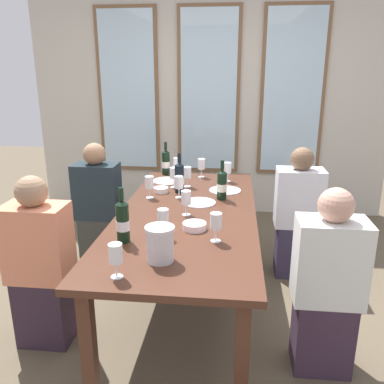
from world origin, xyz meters
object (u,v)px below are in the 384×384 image
wine_glass_1 (163,218)px  seated_person_2 (98,209)px  wine_bottle_2 (166,162)px  tasting_bowl_1 (161,190)px  dining_table (188,220)px  wine_glass_10 (174,174)px  tasting_bowl_0 (194,226)px  metal_pitcher (160,244)px  seated_person_1 (327,288)px  wine_glass_0 (187,198)px  wine_bottle_0 (222,185)px  wine_glass_3 (177,164)px  wine_glass_4 (187,173)px  wine_glass_8 (201,164)px  seated_person_0 (41,267)px  wine_glass_5 (149,183)px  wine_glass_7 (179,183)px  wine_bottle_3 (179,178)px  wine_glass_9 (216,222)px  wine_bottle_1 (123,221)px  seated_person_3 (298,216)px  wine_glass_6 (228,169)px  white_plate_1 (225,190)px  white_plate_0 (199,203)px  white_plate_2 (168,181)px

wine_glass_1 → seated_person_2: 1.32m
wine_bottle_2 → tasting_bowl_1: (0.06, -0.59, -0.10)m
dining_table → wine_glass_10: bearing=107.8°
tasting_bowl_0 → tasting_bowl_1: bearing=115.0°
metal_pitcher → seated_person_1: bearing=11.6°
tasting_bowl_1 → wine_bottle_2: bearing=95.7°
wine_glass_0 → wine_bottle_0: bearing=59.4°
wine_glass_1 → wine_glass_3: (-0.12, 1.42, 0.00)m
wine_glass_4 → wine_glass_8: size_ratio=1.00×
seated_person_0 → seated_person_1: (1.72, -0.06, 0.00)m
tasting_bowl_0 → seated_person_0: bearing=-168.4°
wine_bottle_0 → wine_glass_8: size_ratio=1.76×
wine_glass_5 → dining_table: bearing=-39.3°
wine_glass_7 → tasting_bowl_0: bearing=-73.6°
wine_bottle_3 → wine_glass_10: size_ratio=1.86×
wine_glass_1 → wine_glass_5: 0.77m
wine_glass_5 → wine_glass_10: same height
wine_glass_5 → wine_glass_7: bearing=7.0°
wine_glass_9 → wine_bottle_1: bearing=-173.3°
wine_bottle_3 → dining_table: bearing=-75.0°
seated_person_3 → wine_glass_1: bearing=-133.0°
tasting_bowl_0 → seated_person_1: 0.85m
dining_table → wine_glass_6: size_ratio=12.75×
wine_bottle_2 → seated_person_3: (1.18, -0.46, -0.33)m
wine_glass_3 → wine_glass_6: bearing=-16.7°
metal_pitcher → seated_person_2: seated_person_2 is taller
metal_pitcher → wine_glass_8: 1.71m
white_plate_1 → seated_person_3: bearing=3.5°
wine_bottle_3 → wine_glass_10: (-0.07, 0.13, -0.01)m
wine_bottle_0 → seated_person_0: bearing=-142.8°
wine_glass_3 → seated_person_2: size_ratio=0.16×
tasting_bowl_1 → wine_glass_1: size_ratio=0.69×
wine_glass_8 → wine_bottle_3: bearing=-105.3°
seated_person_0 → seated_person_2: same height
wine_bottle_2 → wine_glass_4: 0.48m
white_plate_0 → wine_glass_10: bearing=122.5°
dining_table → white_plate_2: (-0.27, 0.76, 0.08)m
wine_glass_4 → seated_person_2: size_ratio=0.16×
wine_glass_9 → seated_person_2: bearing=135.5°
wine_glass_6 → wine_glass_9: size_ratio=1.00×
seated_person_0 → seated_person_2: 1.09m
seated_person_1 → wine_glass_7: bearing=137.4°
dining_table → wine_bottle_3: (-0.12, 0.44, 0.20)m
tasting_bowl_1 → wine_glass_0: (0.27, -0.50, 0.10)m
wine_glass_6 → seated_person_0: (-1.12, -1.33, -0.33)m
wine_bottle_3 → seated_person_2: seated_person_2 is taller
wine_glass_9 → wine_glass_6: bearing=88.3°
wine_bottle_0 → seated_person_0: seated_person_0 is taller
wine_glass_3 → wine_glass_4: size_ratio=1.00×
wine_glass_6 → wine_glass_7: same height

